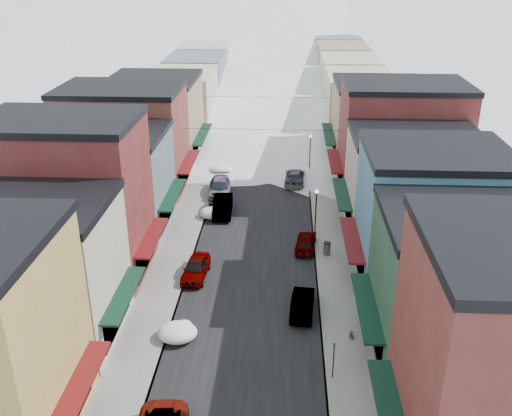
# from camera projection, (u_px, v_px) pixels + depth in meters

# --- Properties ---
(road) EXTENTS (10.00, 160.00, 0.01)m
(road) POSITION_uv_depth(u_px,v_px,m) (269.00, 133.00, 80.34)
(road) COLOR black
(road) RESTS_ON ground
(sidewalk_left) EXTENTS (3.20, 160.00, 0.15)m
(sidewalk_left) POSITION_uv_depth(u_px,v_px,m) (222.00, 132.00, 80.64)
(sidewalk_left) COLOR gray
(sidewalk_left) RESTS_ON ground
(sidewalk_right) EXTENTS (3.20, 160.00, 0.15)m
(sidewalk_right) POSITION_uv_depth(u_px,v_px,m) (316.00, 133.00, 79.98)
(sidewalk_right) COLOR gray
(sidewalk_right) RESTS_ON ground
(curb_left) EXTENTS (0.10, 160.00, 0.15)m
(curb_left) POSITION_uv_depth(u_px,v_px,m) (233.00, 132.00, 80.56)
(curb_left) COLOR slate
(curb_left) RESTS_ON ground
(curb_right) EXTENTS (0.10, 160.00, 0.15)m
(curb_right) POSITION_uv_depth(u_px,v_px,m) (304.00, 133.00, 80.06)
(curb_right) COLOR slate
(curb_right) RESTS_ON ground
(bldg_l_cream) EXTENTS (11.30, 8.20, 9.50)m
(bldg_l_cream) POSITION_uv_depth(u_px,v_px,m) (34.00, 271.00, 35.69)
(bldg_l_cream) COLOR beige
(bldg_l_cream) RESTS_ON ground
(bldg_l_brick_near) EXTENTS (12.30, 8.20, 12.50)m
(bldg_l_brick_near) POSITION_uv_depth(u_px,v_px,m) (68.00, 199.00, 42.42)
(bldg_l_brick_near) COLOR maroon
(bldg_l_brick_near) RESTS_ON ground
(bldg_l_grayblue) EXTENTS (11.30, 9.20, 9.00)m
(bldg_l_grayblue) POSITION_uv_depth(u_px,v_px,m) (110.00, 180.00, 50.86)
(bldg_l_grayblue) COLOR slate
(bldg_l_grayblue) RESTS_ON ground
(bldg_l_brick_far) EXTENTS (13.30, 9.20, 11.00)m
(bldg_l_brick_far) POSITION_uv_depth(u_px,v_px,m) (124.00, 139.00, 58.72)
(bldg_l_brick_far) COLOR maroon
(bldg_l_brick_far) RESTS_ON ground
(bldg_l_tan) EXTENTS (11.30, 11.20, 10.00)m
(bldg_l_tan) POSITION_uv_depth(u_px,v_px,m) (155.00, 119.00, 68.01)
(bldg_l_tan) COLOR #988363
(bldg_l_tan) RESTS_ON ground
(bldg_r_green) EXTENTS (11.30, 9.20, 9.50)m
(bldg_r_green) POSITION_uv_depth(u_px,v_px,m) (463.00, 287.00, 33.94)
(bldg_r_green) COLOR #21452F
(bldg_r_green) RESTS_ON ground
(bldg_r_blue) EXTENTS (11.30, 9.20, 10.50)m
(bldg_r_blue) POSITION_uv_depth(u_px,v_px,m) (430.00, 216.00, 41.95)
(bldg_r_blue) COLOR teal
(bldg_r_blue) RESTS_ON ground
(bldg_r_cream) EXTENTS (12.30, 9.20, 9.00)m
(bldg_r_cream) POSITION_uv_depth(u_px,v_px,m) (412.00, 182.00, 50.45)
(bldg_r_cream) COLOR #BFB09A
(bldg_r_cream) RESTS_ON ground
(bldg_r_brick_far) EXTENTS (13.30, 9.20, 11.50)m
(bldg_r_brick_far) POSITION_uv_depth(u_px,v_px,m) (401.00, 139.00, 58.14)
(bldg_r_brick_far) COLOR maroon
(bldg_r_brick_far) RESTS_ON ground
(bldg_r_tan) EXTENTS (11.30, 11.20, 9.50)m
(bldg_r_tan) POSITION_uv_depth(u_px,v_px,m) (377.00, 122.00, 67.72)
(bldg_r_tan) COLOR #987C63
(bldg_r_tan) RESTS_ON ground
(distant_blocks) EXTENTS (34.00, 55.00, 8.00)m
(distant_blocks) POSITION_uv_depth(u_px,v_px,m) (273.00, 73.00, 99.72)
(distant_blocks) COLOR gray
(distant_blocks) RESTS_ON ground
(overhead_cables) EXTENTS (16.40, 15.04, 0.04)m
(overhead_cables) POSITION_uv_depth(u_px,v_px,m) (265.00, 112.00, 66.42)
(overhead_cables) COLOR black
(overhead_cables) RESTS_ON ground
(car_silver_sedan) EXTENTS (2.05, 4.49, 1.49)m
(car_silver_sedan) POSITION_uv_depth(u_px,v_px,m) (196.00, 268.00, 43.98)
(car_silver_sedan) COLOR #94979C
(car_silver_sedan) RESTS_ON ground
(car_dark_hatch) EXTENTS (2.02, 5.13, 1.66)m
(car_dark_hatch) POSITION_uv_depth(u_px,v_px,m) (223.00, 206.00, 54.77)
(car_dark_hatch) COLOR black
(car_dark_hatch) RESTS_ON ground
(car_silver_wagon) EXTENTS (2.64, 5.73, 1.62)m
(car_silver_wagon) POSITION_uv_depth(u_px,v_px,m) (220.00, 188.00, 59.09)
(car_silver_wagon) COLOR #989AA0
(car_silver_wagon) RESTS_ON ground
(car_green_sedan) EXTENTS (1.87, 4.45, 1.43)m
(car_green_sedan) POSITION_uv_depth(u_px,v_px,m) (302.00, 303.00, 39.56)
(car_green_sedan) COLOR black
(car_green_sedan) RESTS_ON ground
(car_gray_suv) EXTENTS (2.08, 4.21, 1.38)m
(car_gray_suv) POSITION_uv_depth(u_px,v_px,m) (306.00, 242.00, 48.14)
(car_gray_suv) COLOR #9B9DA4
(car_gray_suv) RESTS_ON ground
(car_black_sedan) EXTENTS (2.38, 5.26, 1.50)m
(car_black_sedan) POSITION_uv_depth(u_px,v_px,m) (295.00, 177.00, 62.24)
(car_black_sedan) COLOR black
(car_black_sedan) RESTS_ON ground
(car_lane_silver) EXTENTS (2.03, 4.70, 1.58)m
(car_lane_silver) POSITION_uv_depth(u_px,v_px,m) (262.00, 137.00, 75.73)
(car_lane_silver) COLOR #919399
(car_lane_silver) RESTS_ON ground
(car_lane_white) EXTENTS (2.87, 5.95, 1.63)m
(car_lane_white) POSITION_uv_depth(u_px,v_px,m) (277.00, 107.00, 90.41)
(car_lane_white) COLOR white
(car_lane_white) RESTS_ON ground
(parking_sign) EXTENTS (0.08, 0.33, 2.46)m
(parking_sign) POSITION_uv_depth(u_px,v_px,m) (334.00, 358.00, 32.87)
(parking_sign) COLOR black
(parking_sign) RESTS_ON sidewalk_right
(trash_can) EXTENTS (0.64, 0.64, 1.08)m
(trash_can) POSITION_uv_depth(u_px,v_px,m) (327.00, 248.00, 47.03)
(trash_can) COLOR #505254
(trash_can) RESTS_ON sidewalk_right
(streetlamp_near) EXTENTS (0.35, 0.35, 4.21)m
(streetlamp_near) POSITION_uv_depth(u_px,v_px,m) (316.00, 206.00, 49.76)
(streetlamp_near) COLOR black
(streetlamp_near) RESTS_ON sidewalk_right
(streetlamp_far) EXTENTS (0.37, 0.37, 4.44)m
(streetlamp_far) POSITION_uv_depth(u_px,v_px,m) (310.00, 149.00, 64.15)
(streetlamp_far) COLOR black
(streetlamp_far) RESTS_ON sidewalk_right
(planter_far) EXTENTS (0.40, 0.40, 0.53)m
(planter_far) POSITION_uv_depth(u_px,v_px,m) (351.00, 335.00, 36.76)
(planter_far) COLOR #2A5A29
(planter_far) RESTS_ON sidewalk_right
(snow_pile_near) EXTENTS (2.59, 2.80, 1.10)m
(snow_pile_near) POSITION_uv_depth(u_px,v_px,m) (178.00, 332.00, 36.90)
(snow_pile_near) COLOR white
(snow_pile_near) RESTS_ON ground
(snow_pile_mid) EXTENTS (2.54, 2.76, 1.07)m
(snow_pile_mid) POSITION_uv_depth(u_px,v_px,m) (213.00, 213.00, 54.06)
(snow_pile_mid) COLOR white
(snow_pile_mid) RESTS_ON ground
(snow_pile_far) EXTENTS (2.60, 2.80, 1.10)m
(snow_pile_far) POSITION_uv_depth(u_px,v_px,m) (221.00, 170.00, 64.86)
(snow_pile_far) COLOR white
(snow_pile_far) RESTS_ON ground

